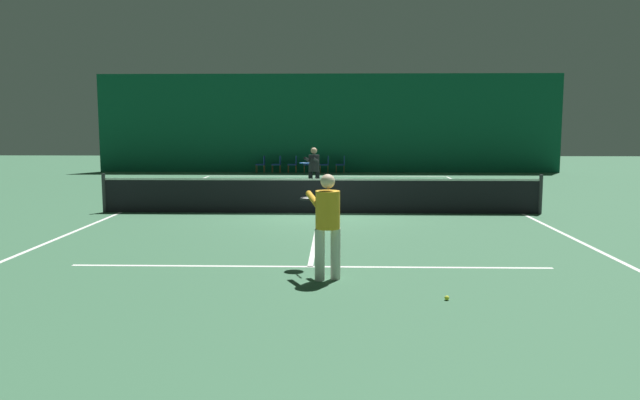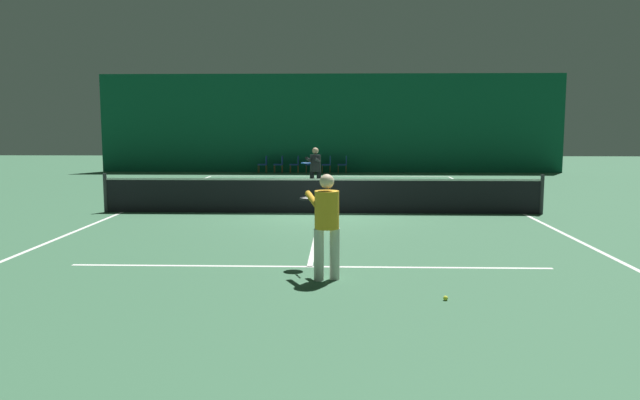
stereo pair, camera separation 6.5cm
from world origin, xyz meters
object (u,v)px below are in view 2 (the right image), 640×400
(tennis_net, at_px, (321,195))
(courtside_chair_2, at_px, (296,163))
(player_near, at_px, (326,218))
(player_far, at_px, (315,167))
(courtside_chair_5, at_px, (344,163))
(courtside_chair_3, at_px, (312,163))
(courtside_chair_4, at_px, (328,163))
(courtside_chair_1, at_px, (280,163))
(courtside_chair_0, at_px, (264,163))
(tennis_ball, at_px, (446,298))

(tennis_net, relative_size, courtside_chair_2, 14.29)
(player_near, height_order, courtside_chair_2, player_near)
(tennis_net, height_order, courtside_chair_2, tennis_net)
(player_far, distance_m, courtside_chair_2, 9.33)
(player_far, relative_size, courtside_chair_5, 1.92)
(courtside_chair_2, bearing_deg, courtside_chair_3, 90.00)
(courtside_chair_4, bearing_deg, player_near, 1.08)
(player_near, distance_m, courtside_chair_5, 21.04)
(tennis_net, xyz_separation_m, courtside_chair_1, (-2.46, 13.79, -0.03))
(courtside_chair_0, bearing_deg, player_far, 17.44)
(courtside_chair_3, distance_m, tennis_ball, 22.36)
(courtside_chair_2, relative_size, courtside_chair_4, 1.00)
(player_far, bearing_deg, courtside_chair_4, -164.91)
(courtside_chair_1, height_order, courtside_chair_4, same)
(tennis_net, bearing_deg, courtside_chair_4, 90.41)
(player_far, xyz_separation_m, courtside_chair_4, (0.25, 9.22, -0.45))
(courtside_chair_2, distance_m, tennis_ball, 22.47)
(tennis_net, distance_m, courtside_chair_0, 14.16)
(tennis_net, bearing_deg, player_near, -87.64)
(tennis_net, height_order, courtside_chair_4, tennis_net)
(courtside_chair_2, bearing_deg, player_near, 5.36)
(player_near, bearing_deg, courtside_chair_3, -15.66)
(player_near, height_order, courtside_chair_5, player_near)
(courtside_chair_0, xyz_separation_m, courtside_chair_3, (2.36, 0.00, 0.00))
(courtside_chair_1, bearing_deg, player_near, 7.48)
(player_near, distance_m, courtside_chair_1, 21.22)
(player_far, bearing_deg, tennis_ball, 26.90)
(tennis_net, height_order, player_near, player_near)
(courtside_chair_0, bearing_deg, tennis_net, 13.26)
(courtside_chair_2, bearing_deg, player_far, 8.16)
(player_far, distance_m, courtside_chair_0, 9.68)
(courtside_chair_1, height_order, courtside_chair_2, same)
(player_near, distance_m, tennis_ball, 2.24)
(player_near, relative_size, tennis_ball, 25.24)
(tennis_net, distance_m, tennis_ball, 8.63)
(player_near, bearing_deg, courtside_chair_2, -13.53)
(courtside_chair_2, xyz_separation_m, courtside_chair_3, (0.79, 0.00, 0.00))
(tennis_net, bearing_deg, courtside_chair_0, 103.26)
(courtside_chair_0, height_order, courtside_chair_2, same)
(courtside_chair_0, xyz_separation_m, courtside_chair_2, (1.57, 0.00, 0.00))
(courtside_chair_3, xyz_separation_m, tennis_ball, (2.87, -22.17, -0.45))
(courtside_chair_2, bearing_deg, tennis_net, 6.93)
(tennis_ball, bearing_deg, player_far, 100.24)
(courtside_chair_1, bearing_deg, courtside_chair_4, 90.00)
(tennis_net, distance_m, courtside_chair_3, 13.81)
(player_far, xyz_separation_m, courtside_chair_0, (-2.90, 9.22, -0.45))
(tennis_ball, bearing_deg, tennis_net, 103.33)
(courtside_chair_0, bearing_deg, courtside_chair_4, 90.00)
(courtside_chair_0, xyz_separation_m, tennis_ball, (5.24, -22.17, -0.45))
(courtside_chair_0, distance_m, courtside_chair_4, 3.15)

